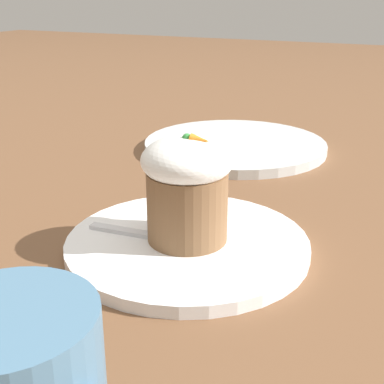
% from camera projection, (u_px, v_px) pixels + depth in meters
% --- Properties ---
extents(ground_plane, '(4.00, 4.00, 0.00)m').
position_uv_depth(ground_plane, '(187.00, 250.00, 0.50)').
color(ground_plane, brown).
extents(dessert_plate, '(0.23, 0.23, 0.01)m').
position_uv_depth(dessert_plate, '(187.00, 244.00, 0.50)').
color(dessert_plate, white).
rests_on(dessert_plate, ground_plane).
extents(carrot_cake, '(0.08, 0.08, 0.10)m').
position_uv_depth(carrot_cake, '(192.00, 187.00, 0.48)').
color(carrot_cake, brown).
rests_on(carrot_cake, dessert_plate).
extents(spoon, '(0.11, 0.04, 0.01)m').
position_uv_depth(spoon, '(163.00, 236.00, 0.49)').
color(spoon, silver).
rests_on(spoon, dessert_plate).
extents(side_plate, '(0.27, 0.27, 0.01)m').
position_uv_depth(side_plate, '(235.00, 145.00, 0.80)').
color(side_plate, silver).
rests_on(side_plate, ground_plane).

